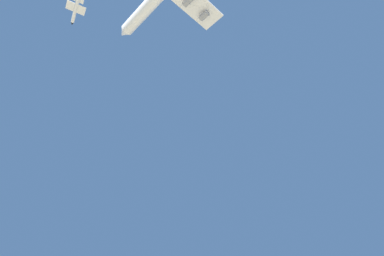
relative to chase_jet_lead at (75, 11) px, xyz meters
name	(u,v)px	position (x,y,z in m)	size (l,w,h in m)	color
chase_jet_lead	(75,11)	(0.00, 0.00, 0.00)	(14.87, 9.59, 4.00)	silver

